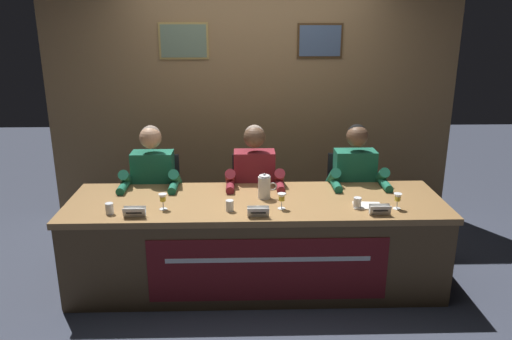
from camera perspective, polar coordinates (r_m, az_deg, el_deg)
ground_plane at (r=4.31m, az=0.00°, el=-12.51°), size 12.00×12.00×0.00m
wall_back_panelled at (r=5.24m, az=-0.46°, el=8.17°), size 4.19×0.14×2.60m
conference_table at (r=3.98m, az=0.07°, el=-7.07°), size 2.99×0.88×0.73m
chair_left at (r=4.74m, az=-11.14°, el=-4.06°), size 0.44×0.45×0.90m
panelist_left at (r=4.46m, az=-11.75°, el=-1.70°), size 0.51×0.48×1.23m
nameplate_left at (r=3.76m, az=-13.70°, el=-4.68°), size 0.16×0.06×0.08m
juice_glass_left at (r=3.84m, az=-10.58°, el=-3.23°), size 0.06×0.06×0.12m
water_cup_left at (r=3.86m, az=-16.36°, el=-4.31°), size 0.06×0.06×0.08m
chair_center at (r=4.68m, az=-0.22°, el=-4.02°), size 0.44×0.45×0.90m
panelist_center at (r=4.39m, az=-0.16°, el=-1.63°), size 0.51×0.48×1.23m
nameplate_center at (r=3.65m, az=0.26°, el=-4.80°), size 0.16×0.06×0.08m
juice_glass_center at (r=3.79m, az=2.94°, el=-3.23°), size 0.06×0.06×0.12m
water_cup_center at (r=3.77m, az=-3.02°, el=-4.15°), size 0.06×0.06×0.08m
chair_right at (r=4.78m, az=10.61°, el=-3.84°), size 0.44×0.45×0.90m
panelist_right at (r=4.51m, az=11.32°, el=-1.49°), size 0.51×0.48×1.23m
nameplate_right at (r=3.80m, az=13.95°, el=-4.43°), size 0.16×0.06×0.08m
juice_glass_right at (r=3.93m, az=15.85°, el=-3.12°), size 0.06×0.06×0.12m
water_cup_right at (r=3.89m, az=11.47°, el=-3.75°), size 0.06×0.06×0.08m
water_pitcher_central at (r=4.00m, az=0.97°, el=-1.94°), size 0.15×0.10×0.21m
document_stack_right at (r=3.95m, az=12.54°, el=-4.00°), size 0.22×0.17×0.01m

